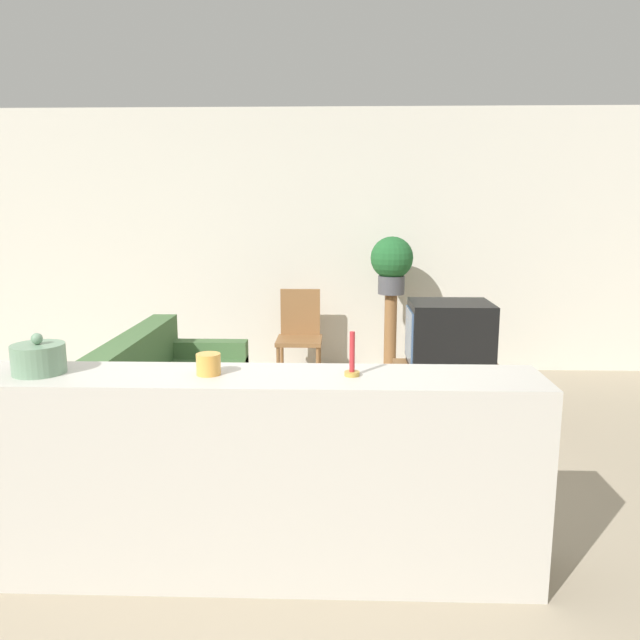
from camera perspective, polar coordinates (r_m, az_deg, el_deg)
The scene contains 12 objects.
ground_plane at distance 3.60m, azimuth -6.96°, elevation -18.61°, with size 14.00×14.00×0.00m, color tan.
wall_back at distance 6.56m, azimuth -2.67°, elevation 7.13°, with size 9.00×0.06×2.70m.
couch at distance 4.74m, azimuth -13.30°, elevation -7.49°, with size 0.80×1.65×0.82m.
tv_stand at distance 5.16m, azimuth 11.58°, elevation -6.73°, with size 0.85×0.56×0.46m.
television at distance 5.04m, azimuth 11.71°, elevation -1.36°, with size 0.64×0.54×0.53m.
wooden_chair at distance 6.18m, azimuth -1.87°, elevation -1.08°, with size 0.44×0.44×0.91m.
plant_stand at distance 6.25m, azimuth 6.44°, elevation -1.58°, with size 0.12×0.12×0.87m.
potted_plant at distance 6.13m, azimuth 6.58°, elevation 5.31°, with size 0.42×0.42×0.56m.
foreground_counter at distance 3.06m, azimuth -8.23°, elevation -13.86°, with size 2.89×0.44×0.98m.
decorative_bowl at distance 3.15m, azimuth -24.34°, elevation -3.22°, with size 0.24×0.24×0.19m.
candle_jar at distance 2.89m, azimuth -10.16°, elevation -4.00°, with size 0.11×0.11×0.10m.
candlestick at distance 2.83m, azimuth 2.95°, elevation -3.88°, with size 0.07×0.07×0.20m.
Camera 1 is at (0.51, -3.10, 1.76)m, focal length 35.00 mm.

